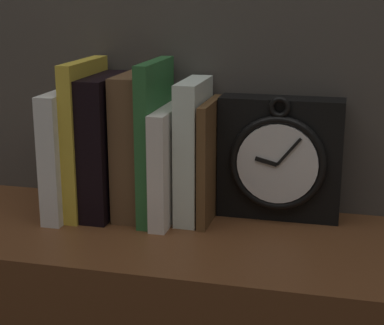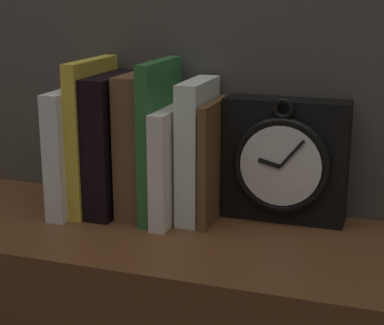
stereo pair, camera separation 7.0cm
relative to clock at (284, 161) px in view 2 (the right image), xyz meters
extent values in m
cube|color=black|center=(0.00, 0.01, 0.00)|extent=(0.18, 0.05, 0.18)
torus|color=black|center=(0.00, -0.03, 0.00)|extent=(0.14, 0.01, 0.14)
cylinder|color=silver|center=(0.00, -0.03, 0.00)|extent=(0.12, 0.01, 0.12)
cube|color=black|center=(-0.02, -0.03, 0.00)|extent=(0.03, 0.00, 0.01)
cube|color=black|center=(0.02, -0.03, 0.02)|extent=(0.04, 0.00, 0.04)
torus|color=black|center=(0.00, -0.03, 0.08)|extent=(0.03, 0.01, 0.03)
cube|color=white|center=(-0.32, -0.05, 0.00)|extent=(0.03, 0.16, 0.19)
cube|color=gold|center=(-0.29, -0.04, 0.03)|extent=(0.02, 0.14, 0.23)
cube|color=black|center=(-0.26, -0.04, 0.01)|extent=(0.04, 0.14, 0.21)
cube|color=brown|center=(-0.22, -0.03, 0.02)|extent=(0.04, 0.12, 0.22)
cube|color=#2D6834|center=(-0.18, -0.04, 0.03)|extent=(0.02, 0.14, 0.24)
cube|color=white|center=(-0.16, -0.04, -0.01)|extent=(0.02, 0.15, 0.17)
cube|color=white|center=(-0.13, -0.03, 0.01)|extent=(0.03, 0.12, 0.21)
cube|color=brown|center=(-0.10, -0.03, 0.00)|extent=(0.01, 0.12, 0.18)
camera|label=1|loc=(0.10, -0.93, 0.25)|focal=60.00mm
camera|label=2|loc=(0.17, -0.91, 0.25)|focal=60.00mm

